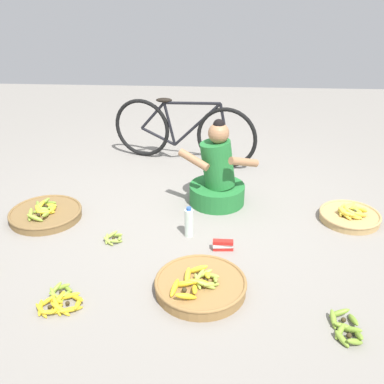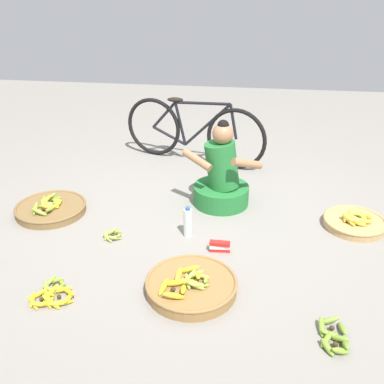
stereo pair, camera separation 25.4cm
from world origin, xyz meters
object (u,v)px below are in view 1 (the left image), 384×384
at_px(packet_carton_stack, 223,245).
at_px(water_bottle, 189,223).
at_px(vendor_woman_front, 217,177).
at_px(banana_basket_front_left, 46,214).
at_px(loose_bananas_near_vendor, 113,238).
at_px(bicycle_leaning, 183,132).
at_px(banana_basket_front_right, 350,215).
at_px(loose_bananas_back_center, 346,328).
at_px(loose_bananas_mid_left, 61,301).
at_px(banana_basket_mid_right, 200,285).

bearing_deg(packet_carton_stack, water_bottle, 145.38).
distance_m(vendor_woman_front, water_bottle, 0.67).
xyz_separation_m(banana_basket_front_left, loose_bananas_near_vendor, (0.68, -0.33, -0.02)).
bearing_deg(banana_basket_front_left, loose_bananas_near_vendor, -25.98).
height_order(vendor_woman_front, bicycle_leaning, vendor_woman_front).
bearing_deg(banana_basket_front_left, vendor_woman_front, 14.72).
relative_size(vendor_woman_front, water_bottle, 3.07).
bearing_deg(water_bottle, banana_basket_front_right, 13.74).
bearing_deg(loose_bananas_back_center, water_bottle, 134.80).
xyz_separation_m(banana_basket_front_left, water_bottle, (1.29, -0.21, 0.08)).
distance_m(vendor_woman_front, loose_bananas_back_center, 1.85).
xyz_separation_m(bicycle_leaning, loose_bananas_back_center, (1.22, -2.66, -0.33)).
bearing_deg(loose_bananas_back_center, loose_bananas_mid_left, 175.69).
bearing_deg(banana_basket_front_right, packet_carton_stack, -154.32).
relative_size(banana_basket_front_left, loose_bananas_mid_left, 1.88).
xyz_separation_m(vendor_woman_front, loose_bananas_back_center, (0.81, -1.65, -0.23)).
bearing_deg(water_bottle, banana_basket_mid_right, -79.83).
distance_m(loose_bananas_mid_left, loose_bananas_near_vendor, 0.80).
xyz_separation_m(vendor_woman_front, loose_bananas_mid_left, (-1.01, -1.51, -0.24)).
bearing_deg(loose_bananas_mid_left, banana_basket_front_left, 114.38).
relative_size(vendor_woman_front, banana_basket_front_right, 1.55).
relative_size(loose_bananas_back_center, water_bottle, 1.20).
relative_size(bicycle_leaning, loose_bananas_back_center, 5.15).
relative_size(vendor_woman_front, bicycle_leaning, 0.50).
xyz_separation_m(bicycle_leaning, loose_bananas_near_vendor, (-0.43, -1.74, -0.33)).
bearing_deg(loose_bananas_near_vendor, vendor_woman_front, 41.29).
xyz_separation_m(bicycle_leaning, water_bottle, (0.18, -1.61, -0.23)).
height_order(bicycle_leaning, loose_bananas_back_center, bicycle_leaning).
bearing_deg(banana_basket_mid_right, banana_basket_front_right, 39.56).
distance_m(bicycle_leaning, water_bottle, 1.64).
relative_size(banana_basket_mid_right, packet_carton_stack, 3.83).
relative_size(banana_basket_front_left, water_bottle, 2.38).
xyz_separation_m(vendor_woman_front, banana_basket_mid_right, (-0.10, -1.32, -0.21)).
bearing_deg(water_bottle, banana_basket_front_left, 170.67).
distance_m(bicycle_leaning, banana_basket_mid_right, 2.36).
bearing_deg(banana_basket_front_right, bicycle_leaning, 141.17).
bearing_deg(loose_bananas_back_center, packet_carton_stack, 131.61).
bearing_deg(packet_carton_stack, banana_basket_mid_right, -106.81).
bearing_deg(packet_carton_stack, bicycle_leaning, 104.38).
bearing_deg(banana_basket_front_right, vendor_woman_front, 167.12).
bearing_deg(loose_bananas_mid_left, loose_bananas_back_center, -4.31).
height_order(banana_basket_front_left, water_bottle, water_bottle).
bearing_deg(loose_bananas_mid_left, banana_basket_front_right, 29.67).
bearing_deg(water_bottle, bicycle_leaning, 96.41).
distance_m(banana_basket_front_right, packet_carton_stack, 1.24).
height_order(banana_basket_front_left, loose_bananas_back_center, banana_basket_front_left).
distance_m(vendor_woman_front, loose_bananas_near_vendor, 1.13).
xyz_separation_m(bicycle_leaning, packet_carton_stack, (0.46, -1.81, -0.31)).
xyz_separation_m(banana_basket_mid_right, water_bottle, (-0.13, 0.71, 0.07)).
distance_m(banana_basket_front_left, banana_basket_mid_right, 1.69).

